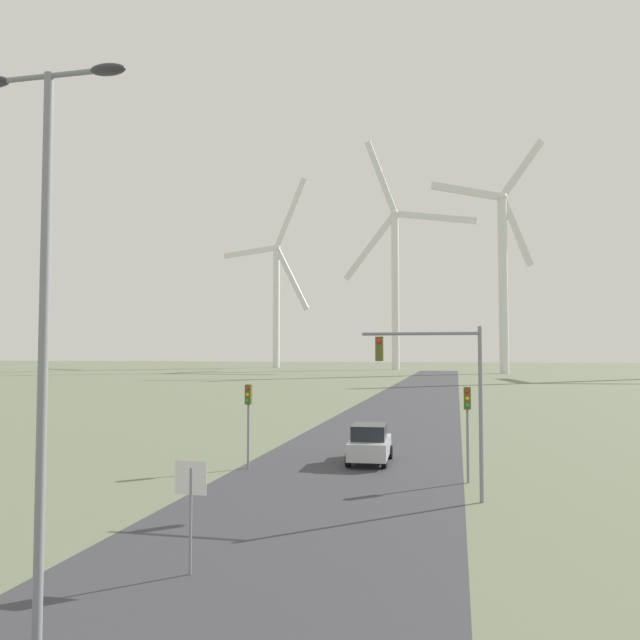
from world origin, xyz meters
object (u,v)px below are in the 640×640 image
Objects in this scene: streetlamp at (45,283)px; wind_turbine_center at (503,264)px; traffic_light_post_near_right at (467,412)px; car_approaching at (370,443)px; wind_turbine_far_left at (276,289)px; stop_sign_near at (191,495)px; wind_turbine_left at (395,270)px; traffic_light_mast_overhead at (439,377)px; traffic_light_post_near_left at (248,407)px.

streetlamp is 0.18× the size of wind_turbine_center.
streetlamp reaches higher than traffic_light_post_near_right.
traffic_light_post_near_right is at bearing -39.18° from car_approaching.
wind_turbine_far_left is (-53.61, 166.35, 24.73)m from car_approaching.
car_approaching is 0.07× the size of wind_turbine_far_left.
stop_sign_near is at bearing -97.00° from wind_turbine_center.
wind_turbine_far_left reaches higher than wind_turbine_center.
wind_turbine_left reaches higher than stop_sign_near.
wind_turbine_far_left is 79.96m from wind_turbine_center.
traffic_light_mast_overhead is 0.10× the size of wind_turbine_far_left.
traffic_light_post_near_right is at bearing -94.74° from wind_turbine_center.
stop_sign_near is (1.18, 3.96, -4.69)m from streetlamp.
wind_turbine_center is (18.54, 145.29, 19.85)m from streetlamp.
wind_turbine_center is (20.39, 128.31, 23.64)m from traffic_light_post_near_left.
traffic_light_post_near_right is 0.07× the size of wind_turbine_center.
wind_turbine_left is at bearing 96.50° from traffic_light_post_near_right.
traffic_light_post_near_right is 0.06× the size of wind_turbine_left.
wind_turbine_center is at bearing 83.00° from stop_sign_near.
wind_turbine_far_left is (-48.43, 169.01, 22.86)m from traffic_light_post_near_left.
wind_turbine_center is (10.71, 129.31, 23.60)m from traffic_light_post_near_right.
stop_sign_near is 15.86m from car_approaching.
traffic_light_post_near_right is 159.20m from wind_turbine_left.
traffic_light_post_near_left is 6.12m from car_approaching.
stop_sign_near is at bearing -118.94° from traffic_light_post_near_right.
wind_turbine_far_left is at bearing 108.87° from traffic_light_post_near_right.
car_approaching is at bearing -96.90° from wind_turbine_center.
car_approaching is (5.18, 2.66, -1.87)m from traffic_light_post_near_left.
wind_turbine_far_left is at bearing 105.79° from stop_sign_near.
traffic_light_post_near_left reaches higher than car_approaching.
wind_turbine_far_left is at bearing 108.23° from traffic_light_mast_overhead.
traffic_light_mast_overhead is at bearing -26.13° from traffic_light_post_near_left.
traffic_light_post_near_left is at bearing -99.03° from wind_turbine_center.
traffic_light_post_near_left is 132.05m from wind_turbine_center.
stop_sign_near is at bearing -122.61° from traffic_light_mast_overhead.
wind_turbine_center is (15.21, 125.65, 25.51)m from car_approaching.
wind_turbine_center is (17.36, 141.33, 24.55)m from stop_sign_near.
traffic_light_mast_overhead is (5.62, 8.78, 2.51)m from stop_sign_near.
car_approaching is 0.07× the size of wind_turbine_center.
wind_turbine_left is at bearing 93.79° from stop_sign_near.
traffic_light_post_near_left is 0.06× the size of wind_turbine_far_left.
traffic_light_post_near_right reaches higher than stop_sign_near.
streetlamp is 17.50m from traffic_light_post_near_left.
traffic_light_post_near_left is 0.07× the size of wind_turbine_center.
wind_turbine_left is 39.14m from wind_turbine_center.
traffic_light_mast_overhead is at bearing 57.39° from stop_sign_near.
traffic_light_mast_overhead reaches higher than stop_sign_near.
wind_turbine_center reaches higher than traffic_light_mast_overhead.
traffic_light_post_near_left is (-3.03, 13.02, 0.91)m from stop_sign_near.
wind_turbine_left reaches higher than traffic_light_post_near_right.
traffic_light_post_near_right is at bearing -71.13° from wind_turbine_far_left.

